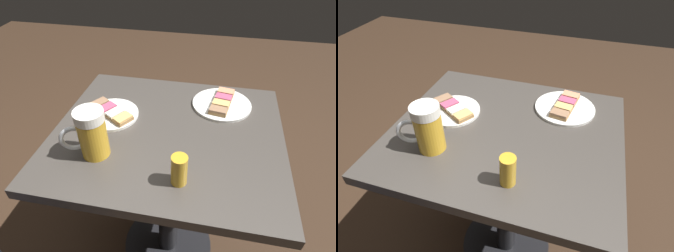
# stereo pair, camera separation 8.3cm
# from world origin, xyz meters

# --- Properties ---
(ground_plane) EXTENTS (6.00, 6.00, 0.00)m
(ground_plane) POSITION_xyz_m (0.00, 0.00, 0.00)
(ground_plane) COLOR #382619
(cafe_table) EXTENTS (0.79, 0.68, 0.77)m
(cafe_table) POSITION_xyz_m (0.00, 0.00, 0.60)
(cafe_table) COLOR black
(cafe_table) RESTS_ON ground_plane
(plate_near) EXTENTS (0.20, 0.20, 0.03)m
(plate_near) POSITION_xyz_m (-0.22, 0.05, 0.78)
(plate_near) COLOR white
(plate_near) RESTS_ON cafe_table
(plate_far) EXTENTS (0.23, 0.23, 0.03)m
(plate_far) POSITION_xyz_m (0.18, 0.19, 0.78)
(plate_far) COLOR white
(plate_far) RESTS_ON cafe_table
(beer_mug) EXTENTS (0.14, 0.09, 0.16)m
(beer_mug) POSITION_xyz_m (-0.20, -0.15, 0.85)
(beer_mug) COLOR gold
(beer_mug) RESTS_ON cafe_table
(beer_glass_small) EXTENTS (0.05, 0.05, 0.10)m
(beer_glass_small) POSITION_xyz_m (0.07, -0.22, 0.81)
(beer_glass_small) COLOR gold
(beer_glass_small) RESTS_ON cafe_table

